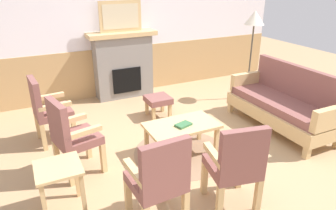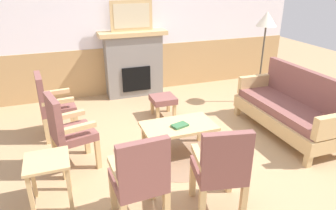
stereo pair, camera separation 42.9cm
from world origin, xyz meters
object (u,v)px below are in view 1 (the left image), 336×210
object	(u,v)px
footstool	(158,101)
armchair_by_window_left	(71,134)
coffee_table	(182,128)
side_table	(59,176)
floor_lamp_by_couch	(254,24)
fireplace	(123,64)
framed_picture	(121,16)
couch	(283,104)
armchair_near_fireplace	(47,108)
armchair_front_left	(236,163)
armchair_front_center	(159,178)
book_on_table	(183,125)

from	to	relation	value
footstool	armchair_by_window_left	bearing A→B (deg)	-146.59
coffee_table	armchair_by_window_left	distance (m)	1.41
side_table	floor_lamp_by_couch	xyz separation A→B (m)	(3.77, 1.72, 1.02)
fireplace	framed_picture	xyz separation A→B (m)	(0.00, 0.00, 0.91)
couch	armchair_by_window_left	xyz separation A→B (m)	(-3.19, 0.18, 0.14)
armchair_near_fireplace	fireplace	bearing A→B (deg)	39.91
coffee_table	armchair_by_window_left	bearing A→B (deg)	172.96
armchair_front_left	footstool	bearing A→B (deg)	84.55
framed_picture	side_table	bearing A→B (deg)	-119.39
armchair_front_center	book_on_table	bearing A→B (deg)	51.29
armchair_near_fireplace	side_table	bearing A→B (deg)	-92.57
coffee_table	footstool	size ratio (longest dim) A/B	2.40
book_on_table	footstool	world-z (taller)	book_on_table
coffee_table	armchair_front_left	bearing A→B (deg)	-91.07
side_table	footstool	bearing A→B (deg)	42.88
armchair_front_center	side_table	world-z (taller)	armchair_front_center
floor_lamp_by_couch	framed_picture	bearing A→B (deg)	150.86
book_on_table	side_table	xyz separation A→B (m)	(-1.63, -0.43, -0.02)
armchair_near_fireplace	armchair_by_window_left	bearing A→B (deg)	-80.14
armchair_near_fireplace	coffee_table	bearing A→B (deg)	-35.69
armchair_near_fireplace	armchair_by_window_left	xyz separation A→B (m)	(0.16, -0.95, 0.00)
armchair_front_left	armchair_front_center	size ratio (longest dim) A/B	1.00
footstool	armchair_by_window_left	distance (m)	1.93
armchair_by_window_left	armchair_front_left	distance (m)	1.92
framed_picture	couch	world-z (taller)	framed_picture
footstool	armchair_near_fireplace	size ratio (longest dim) A/B	0.41
framed_picture	book_on_table	world-z (taller)	framed_picture
floor_lamp_by_couch	footstool	bearing A→B (deg)	-179.64
armchair_front_left	floor_lamp_by_couch	size ratio (longest dim) A/B	0.58
framed_picture	side_table	world-z (taller)	framed_picture
coffee_table	armchair_front_center	size ratio (longest dim) A/B	0.98
framed_picture	armchair_front_center	bearing A→B (deg)	-103.17
fireplace	armchair_by_window_left	distance (m)	2.66
framed_picture	coffee_table	xyz separation A→B (m)	(-0.01, -2.43, -1.17)
book_on_table	armchair_front_left	size ratio (longest dim) A/B	0.21
armchair_by_window_left	side_table	size ratio (longest dim) A/B	1.78
coffee_table	armchair_by_window_left	xyz separation A→B (m)	(-1.39, 0.17, 0.15)
couch	armchair_front_left	world-z (taller)	same
book_on_table	floor_lamp_by_couch	bearing A→B (deg)	31.11
couch	footstool	distance (m)	2.02
book_on_table	armchair_front_center	size ratio (longest dim) A/B	0.21
framed_picture	footstool	xyz separation A→B (m)	(0.20, -1.20, -1.28)
couch	footstool	bearing A→B (deg)	142.07
book_on_table	armchair_front_left	xyz separation A→B (m)	(-0.02, -1.13, 0.08)
footstool	side_table	world-z (taller)	side_table
framed_picture	armchair_front_left	xyz separation A→B (m)	(-0.03, -3.61, -1.02)
framed_picture	armchair_front_left	bearing A→B (deg)	-90.48
couch	book_on_table	world-z (taller)	couch
coffee_table	floor_lamp_by_couch	bearing A→B (deg)	30.10
armchair_by_window_left	floor_lamp_by_couch	distance (m)	3.80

